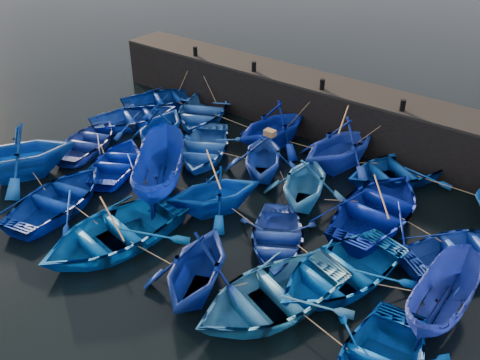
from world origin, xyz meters
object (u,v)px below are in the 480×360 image
Objects in this scene: boat_20 at (17,152)px; wooden_crate at (270,133)px; boat_0 at (164,99)px; boat_13 at (89,141)px; boat_8 at (203,147)px.

boat_20 reaches higher than wooden_crate.
boat_0 is 10.08× the size of wooden_crate.
boat_13 is 3.56m from boat_20.
boat_13 is at bearing -159.84° from wooden_crate.
boat_8 is 3.94m from wooden_crate.
boat_8 is at bearing 81.52° from boat_20.
boat_20 is at bearing -157.57° from boat_8.
boat_0 is 9.56m from wooden_crate.
wooden_crate reaches higher than boat_8.
boat_0 is 1.09× the size of boat_13.
wooden_crate is at bearing -166.55° from boat_0.
boat_20 is (0.34, -9.25, 0.78)m from boat_0.
wooden_crate is at bearing -179.76° from boat_13.
boat_20 is at bearing 65.18° from boat_13.
boat_0 is 0.98× the size of boat_8.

